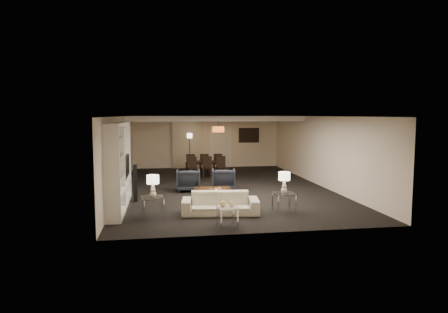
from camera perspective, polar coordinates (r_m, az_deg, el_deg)
name	(u,v)px	position (r m, az deg, el deg)	size (l,w,h in m)	color
floor	(224,187)	(14.10, 0.00, -4.45)	(11.00, 11.00, 0.00)	black
ceiling	(224,116)	(13.86, 0.00, 5.76)	(7.00, 11.00, 0.02)	silver
wall_back	(206,142)	(19.36, -2.54, 2.12)	(7.00, 0.02, 2.50)	beige
wall_front	(264,176)	(8.57, 5.74, -2.80)	(7.00, 0.02, 2.50)	beige
wall_left	(121,154)	(13.82, -14.49, 0.38)	(0.02, 11.00, 2.50)	beige
wall_right	(319,151)	(14.88, 13.44, 0.79)	(0.02, 11.00, 2.50)	beige
ceiling_soffit	(211,118)	(17.33, -1.81, 5.48)	(7.00, 4.00, 0.20)	silver
curtains	(188,143)	(19.20, -5.18, 1.92)	(1.50, 0.12, 2.40)	beige
door	(221,146)	(19.44, -0.47, 1.55)	(0.90, 0.05, 2.10)	silver
painting	(249,135)	(19.65, 3.58, 3.05)	(0.95, 0.04, 0.65)	#142D38
media_unit	(119,166)	(11.24, -14.77, -1.26)	(0.38, 3.40, 2.35)	white
pendant_light	(218,129)	(17.38, -0.82, 3.90)	(0.52, 0.52, 0.24)	#D8591E
sofa	(220,203)	(10.33, -0.54, -6.69)	(1.96, 0.77, 0.57)	beige
coffee_table	(212,195)	(11.90, -1.67, -5.46)	(1.08, 0.63, 0.39)	black
armchair_left	(188,180)	(13.48, -5.13, -3.38)	(0.78, 0.80, 0.73)	black
armchair_right	(223,179)	(13.61, -0.07, -3.27)	(0.78, 0.80, 0.73)	black
side_table_left	(153,207)	(10.24, -10.07, -7.11)	(0.54, 0.54, 0.50)	silver
side_table_right	(284,202)	(10.72, 8.55, -6.49)	(0.54, 0.54, 0.50)	white
table_lamp_left	(153,186)	(10.13, -10.12, -4.19)	(0.31, 0.31, 0.56)	beige
table_lamp_right	(284,183)	(10.62, 8.59, -3.70)	(0.31, 0.31, 0.56)	#F1ECCB
marble_table	(227,216)	(9.29, 0.47, -8.54)	(0.45, 0.45, 0.45)	silver
gold_gourd_a	(223,204)	(9.21, -0.15, -6.78)	(0.14, 0.14, 0.14)	#E3C678
gold_gourd_b	(232,204)	(9.24, 1.09, -6.79)	(0.13, 0.13, 0.13)	#F2C580
television	(123,166)	(11.97, -14.26, -1.34)	(0.14, 1.10, 0.63)	black
vase_blue	(115,172)	(10.23, -15.34, -2.16)	(0.16, 0.16, 0.16)	#263BA7
vase_amber	(115,151)	(10.45, -15.25, 0.79)	(0.17, 0.17, 0.17)	#B9843D
floor_speaker	(135,183)	(12.06, -12.56, -3.73)	(0.12, 0.12, 1.10)	black
dining_table	(205,168)	(16.91, -2.67, -1.71)	(1.65, 0.92, 0.58)	black
chair_nl	(192,167)	(16.20, -4.53, -1.56)	(0.40, 0.40, 0.86)	black
chair_nm	(207,167)	(16.26, -2.42, -1.52)	(0.40, 0.40, 0.86)	black
chair_nr	(222,167)	(16.33, -0.33, -1.48)	(0.40, 0.40, 0.86)	black
chair_fl	(190,164)	(17.49, -4.86, -1.01)	(0.40, 0.40, 0.86)	black
chair_fm	(204,163)	(17.54, -2.91, -0.97)	(0.40, 0.40, 0.86)	black
chair_fr	(217,163)	(17.61, -0.96, -0.94)	(0.40, 0.40, 0.86)	black
floor_lamp	(190,152)	(18.47, -4.92, 0.69)	(0.25, 0.25, 1.71)	black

